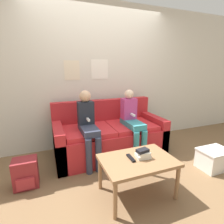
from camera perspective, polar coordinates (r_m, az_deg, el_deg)
ground_plane at (r=2.75m, az=3.21°, el=-17.85°), size 10.00×10.00×0.00m
wall_back at (r=3.32m, az=-4.17°, el=11.46°), size 8.00×0.06×2.60m
couch at (r=3.05m, az=-0.94°, el=-7.97°), size 1.82×0.85×0.90m
coffee_table at (r=2.10m, az=8.35°, el=-16.24°), size 0.83×0.57×0.45m
person_left at (r=2.64m, az=-7.82°, el=-3.88°), size 0.24×0.58×1.13m
person_right at (r=2.90m, az=6.68°, el=-2.66°), size 0.24×0.58×1.11m
tv_remote at (r=2.06m, az=6.16°, el=-14.68°), size 0.05×0.17×0.02m
book_stack at (r=2.08m, az=10.09°, el=-13.31°), size 0.18×0.14×0.11m
storage_box at (r=3.07m, az=30.32°, el=-13.07°), size 0.45×0.33×0.30m
backpack at (r=2.55m, az=-26.34°, el=-17.48°), size 0.29×0.26×0.37m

